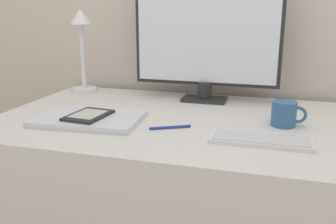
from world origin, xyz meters
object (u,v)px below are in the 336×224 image
(pen, at_px, (170,127))
(ereader, at_px, (88,115))
(laptop, at_px, (89,118))
(monitor, at_px, (206,36))
(desk_lamp, at_px, (82,42))
(keyboard, at_px, (261,140))
(coffee_mug, at_px, (285,114))

(pen, bearing_deg, ereader, -177.55)
(laptop, bearing_deg, pen, -0.22)
(monitor, xyz_separation_m, desk_lamp, (-0.55, 0.01, -0.04))
(monitor, relative_size, ereader, 3.49)
(pen, bearing_deg, keyboard, -8.98)
(laptop, xyz_separation_m, ereader, (0.00, -0.01, 0.01))
(coffee_mug, bearing_deg, laptop, -168.25)
(keyboard, height_order, laptop, laptop)
(keyboard, height_order, ereader, ereader)
(monitor, bearing_deg, laptop, -128.63)
(monitor, bearing_deg, ereader, -127.35)
(coffee_mug, xyz_separation_m, pen, (-0.34, -0.13, -0.04))
(laptop, xyz_separation_m, pen, (0.28, -0.00, -0.01))
(keyboard, bearing_deg, laptop, 175.38)
(coffee_mug, bearing_deg, desk_lamp, 162.32)
(keyboard, relative_size, laptop, 0.79)
(laptop, relative_size, desk_lamp, 0.99)
(monitor, relative_size, coffee_mug, 5.28)
(laptop, bearing_deg, monitor, 51.37)
(desk_lamp, height_order, coffee_mug, desk_lamp)
(monitor, relative_size, laptop, 1.62)
(desk_lamp, height_order, pen, desk_lamp)
(keyboard, bearing_deg, coffee_mug, 70.42)
(laptop, bearing_deg, coffee_mug, 11.75)
(ereader, relative_size, pen, 1.38)
(monitor, relative_size, pen, 4.82)
(keyboard, bearing_deg, monitor, 119.30)
(keyboard, relative_size, desk_lamp, 0.78)
(laptop, relative_size, pen, 2.97)
(laptop, xyz_separation_m, coffee_mug, (0.62, 0.13, 0.03))
(keyboard, height_order, desk_lamp, desk_lamp)
(monitor, bearing_deg, pen, -94.86)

